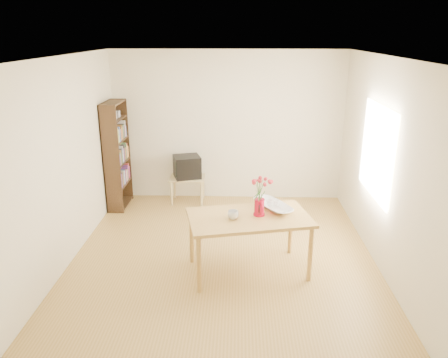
{
  "coord_description": "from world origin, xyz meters",
  "views": [
    {
      "loc": [
        0.19,
        -5.23,
        2.89
      ],
      "look_at": [
        0.0,
        0.3,
        1.0
      ],
      "focal_mm": 35.0,
      "sensor_mm": 36.0,
      "label": 1
    }
  ],
  "objects_px": {
    "mug": "(233,215)",
    "television": "(187,166)",
    "table": "(249,222)",
    "bowl": "(273,193)",
    "pitcher": "(259,208)"
  },
  "relations": [
    {
      "from": "pitcher",
      "to": "television",
      "type": "bearing_deg",
      "value": 119.87
    },
    {
      "from": "pitcher",
      "to": "bowl",
      "type": "distance_m",
      "value": 0.3
    },
    {
      "from": "bowl",
      "to": "television",
      "type": "distance_m",
      "value": 2.49
    },
    {
      "from": "table",
      "to": "pitcher",
      "type": "xyz_separation_m",
      "value": [
        0.12,
        0.04,
        0.17
      ]
    },
    {
      "from": "mug",
      "to": "television",
      "type": "height_order",
      "value": "mug"
    },
    {
      "from": "pitcher",
      "to": "mug",
      "type": "distance_m",
      "value": 0.34
    },
    {
      "from": "table",
      "to": "mug",
      "type": "distance_m",
      "value": 0.25
    },
    {
      "from": "pitcher",
      "to": "television",
      "type": "height_order",
      "value": "pitcher"
    },
    {
      "from": "pitcher",
      "to": "bowl",
      "type": "height_order",
      "value": "bowl"
    },
    {
      "from": "table",
      "to": "television",
      "type": "height_order",
      "value": "television"
    },
    {
      "from": "table",
      "to": "mug",
      "type": "bearing_deg",
      "value": -169.56
    },
    {
      "from": "table",
      "to": "bowl",
      "type": "bearing_deg",
      "value": 27.99
    },
    {
      "from": "table",
      "to": "bowl",
      "type": "height_order",
      "value": "bowl"
    },
    {
      "from": "pitcher",
      "to": "television",
      "type": "distance_m",
      "value": 2.58
    },
    {
      "from": "bowl",
      "to": "television",
      "type": "height_order",
      "value": "bowl"
    }
  ]
}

